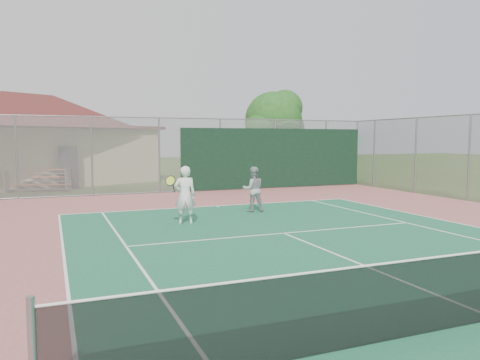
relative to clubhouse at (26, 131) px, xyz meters
name	(u,v)px	position (x,y,z in m)	size (l,w,h in m)	color
back_fence	(222,156)	(9.06, -7.71, -1.33)	(20.08, 0.11, 3.53)	gray
side_fence_right	(416,156)	(16.95, -12.19, -1.25)	(0.08, 9.00, 3.50)	gray
clubhouse	(26,131)	(0.00, 0.00, 0.00)	(16.08, 13.53, 5.91)	#CCB582
bleachers	(41,179)	(0.79, -4.42, -2.45)	(3.17, 2.28, 1.04)	#B84D2A
tree	(275,122)	(12.81, -5.87, 0.43)	(3.74, 3.54, 5.22)	#3E2416
player_white_front	(185,196)	(4.88, -16.00, -2.13)	(1.06, 0.77, 1.72)	white
player_grey_back	(253,190)	(7.70, -14.55, -2.22)	(0.84, 0.71, 1.55)	#9DA0A2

